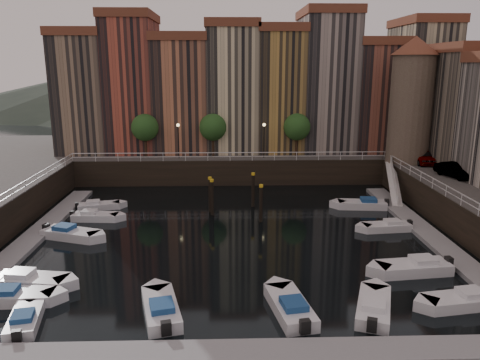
{
  "coord_description": "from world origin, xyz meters",
  "views": [
    {
      "loc": [
        -0.49,
        -37.0,
        13.84
      ],
      "look_at": [
        0.78,
        4.0,
        3.66
      ],
      "focal_mm": 35.0,
      "sensor_mm": 36.0,
      "label": 1
    }
  ],
  "objects_px": {
    "gangway": "(394,181)",
    "boat_left_0": "(15,297)",
    "car_a": "(422,157)",
    "corner_tower": "(411,98)",
    "car_b": "(456,171)",
    "boat_left_1": "(29,281)",
    "mooring_pilings": "(234,197)",
    "boat_left_2": "(70,234)"
  },
  "relations": [
    {
      "from": "gangway",
      "to": "boat_left_0",
      "type": "bearing_deg",
      "value": -144.94
    },
    {
      "from": "gangway",
      "to": "boat_left_0",
      "type": "height_order",
      "value": "gangway"
    },
    {
      "from": "gangway",
      "to": "car_a",
      "type": "height_order",
      "value": "car_a"
    },
    {
      "from": "corner_tower",
      "to": "car_a",
      "type": "height_order",
      "value": "corner_tower"
    },
    {
      "from": "car_b",
      "to": "boat_left_1",
      "type": "bearing_deg",
      "value": -172.98
    },
    {
      "from": "gangway",
      "to": "mooring_pilings",
      "type": "distance_m",
      "value": 17.45
    },
    {
      "from": "boat_left_0",
      "to": "boat_left_2",
      "type": "bearing_deg",
      "value": 88.76
    },
    {
      "from": "boat_left_1",
      "to": "car_a",
      "type": "relative_size",
      "value": 1.08
    },
    {
      "from": "gangway",
      "to": "boat_left_2",
      "type": "relative_size",
      "value": 1.63
    },
    {
      "from": "car_b",
      "to": "mooring_pilings",
      "type": "bearing_deg",
      "value": 165.67
    },
    {
      "from": "boat_left_1",
      "to": "car_a",
      "type": "bearing_deg",
      "value": 41.65
    },
    {
      "from": "mooring_pilings",
      "to": "boat_left_1",
      "type": "bearing_deg",
      "value": -132.41
    },
    {
      "from": "corner_tower",
      "to": "boat_left_0",
      "type": "distance_m",
      "value": 43.11
    },
    {
      "from": "corner_tower",
      "to": "mooring_pilings",
      "type": "xyz_separation_m",
      "value": [
        -19.75,
        -9.01,
        -8.54
      ]
    },
    {
      "from": "car_b",
      "to": "boat_left_0",
      "type": "bearing_deg",
      "value": -170.24
    },
    {
      "from": "gangway",
      "to": "car_a",
      "type": "distance_m",
      "value": 5.74
    },
    {
      "from": "car_a",
      "to": "boat_left_2",
      "type": "bearing_deg",
      "value": -153.77
    },
    {
      "from": "gangway",
      "to": "boat_left_0",
      "type": "xyz_separation_m",
      "value": [
        -30.26,
        -21.23,
        -1.55
      ]
    },
    {
      "from": "boat_left_1",
      "to": "boat_left_0",
      "type": "bearing_deg",
      "value": -82.01
    },
    {
      "from": "gangway",
      "to": "car_b",
      "type": "height_order",
      "value": "car_b"
    },
    {
      "from": "boat_left_0",
      "to": "car_a",
      "type": "bearing_deg",
      "value": 33.55
    },
    {
      "from": "gangway",
      "to": "boat_left_1",
      "type": "distance_m",
      "value": 35.84
    },
    {
      "from": "mooring_pilings",
      "to": "car_b",
      "type": "bearing_deg",
      "value": 2.84
    },
    {
      "from": "corner_tower",
      "to": "car_b",
      "type": "distance_m",
      "value": 10.4
    },
    {
      "from": "boat_left_2",
      "to": "boat_left_1",
      "type": "bearing_deg",
      "value": -69.47
    },
    {
      "from": "mooring_pilings",
      "to": "car_b",
      "type": "distance_m",
      "value": 21.75
    },
    {
      "from": "corner_tower",
      "to": "car_b",
      "type": "bearing_deg",
      "value": -76.77
    },
    {
      "from": "boat_left_0",
      "to": "boat_left_2",
      "type": "relative_size",
      "value": 0.92
    },
    {
      "from": "corner_tower",
      "to": "boat_left_2",
      "type": "height_order",
      "value": "corner_tower"
    },
    {
      "from": "boat_left_0",
      "to": "boat_left_1",
      "type": "xyz_separation_m",
      "value": [
        0.02,
        2.06,
        0.02
      ]
    },
    {
      "from": "boat_left_1",
      "to": "car_b",
      "type": "bearing_deg",
      "value": 32.75
    },
    {
      "from": "boat_left_0",
      "to": "boat_left_1",
      "type": "distance_m",
      "value": 2.06
    },
    {
      "from": "gangway",
      "to": "boat_left_1",
      "type": "bearing_deg",
      "value": -147.63
    },
    {
      "from": "gangway",
      "to": "mooring_pilings",
      "type": "height_order",
      "value": "gangway"
    },
    {
      "from": "gangway",
      "to": "car_b",
      "type": "xyz_separation_m",
      "value": [
        4.77,
        -3.44,
        1.83
      ]
    },
    {
      "from": "gangway",
      "to": "mooring_pilings",
      "type": "xyz_separation_m",
      "value": [
        -16.85,
        -4.51,
        -0.27
      ]
    },
    {
      "from": "corner_tower",
      "to": "boat_left_1",
      "type": "bearing_deg",
      "value": -144.46
    },
    {
      "from": "corner_tower",
      "to": "boat_left_2",
      "type": "distance_m",
      "value": 37.83
    },
    {
      "from": "boat_left_0",
      "to": "corner_tower",
      "type": "bearing_deg",
      "value": 35.94
    },
    {
      "from": "boat_left_2",
      "to": "car_b",
      "type": "distance_m",
      "value": 36.02
    },
    {
      "from": "corner_tower",
      "to": "gangway",
      "type": "xyz_separation_m",
      "value": [
        -2.9,
        -4.5,
        -8.28
      ]
    },
    {
      "from": "mooring_pilings",
      "to": "boat_left_0",
      "type": "distance_m",
      "value": 21.47
    }
  ]
}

